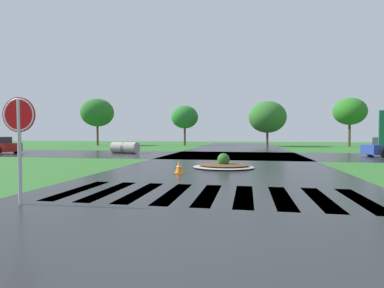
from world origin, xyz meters
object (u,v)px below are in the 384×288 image
drainage_pipe_stack (125,148)px  traffic_cone (179,167)px  median_island (224,165)px  stop_sign (19,125)px

drainage_pipe_stack → traffic_cone: size_ratio=4.80×
median_island → traffic_cone: (-1.57, -2.20, 0.11)m
stop_sign → drainage_pipe_stack: 17.91m
traffic_cone → median_island: bearing=54.5°
median_island → stop_sign: bearing=-115.8°
median_island → traffic_cone: bearing=-125.5°
stop_sign → median_island: 8.95m
traffic_cone → drainage_pipe_stack: bearing=121.8°
stop_sign → traffic_cone: (2.26, 5.73, -1.50)m
drainage_pipe_stack → stop_sign: bearing=-74.3°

